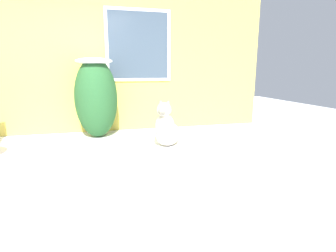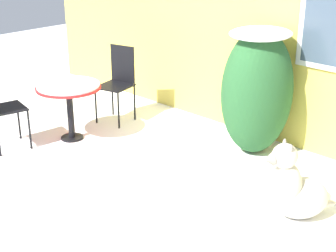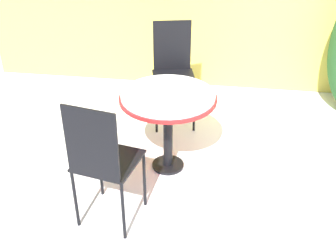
# 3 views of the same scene
# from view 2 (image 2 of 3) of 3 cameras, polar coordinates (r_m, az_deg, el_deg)

# --- Properties ---
(ground_plane) EXTENTS (16.00, 16.00, 0.00)m
(ground_plane) POSITION_cam_2_polar(r_m,az_deg,el_deg) (5.36, -4.49, -7.19)
(ground_plane) COLOR white
(house_wall) EXTENTS (8.00, 0.10, 3.16)m
(house_wall) POSITION_cam_2_polar(r_m,az_deg,el_deg) (6.39, 10.70, 12.45)
(house_wall) COLOR #DBC14C
(house_wall) RESTS_ON ground_plane
(shrub_left) EXTENTS (0.79, 0.90, 1.49)m
(shrub_left) POSITION_cam_2_polar(r_m,az_deg,el_deg) (6.04, 9.86, 4.06)
(shrub_left) COLOR #235128
(shrub_left) RESTS_ON ground_plane
(patio_table) EXTENTS (0.80, 0.80, 0.72)m
(patio_table) POSITION_cam_2_polar(r_m,az_deg,el_deg) (6.47, -10.94, 3.73)
(patio_table) COLOR black
(patio_table) RESTS_ON ground_plane
(patio_chair_near_table) EXTENTS (0.50, 0.50, 1.03)m
(patio_chair_near_table) POSITION_cam_2_polar(r_m,az_deg,el_deg) (7.05, -5.56, 5.10)
(patio_chair_near_table) COLOR black
(patio_chair_near_table) RESTS_ON ground_plane
(dog) EXTENTS (0.63, 0.70, 0.78)m
(dog) POSITION_cam_2_polar(r_m,az_deg,el_deg) (4.92, 13.89, -6.87)
(dog) COLOR beige
(dog) RESTS_ON ground_plane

